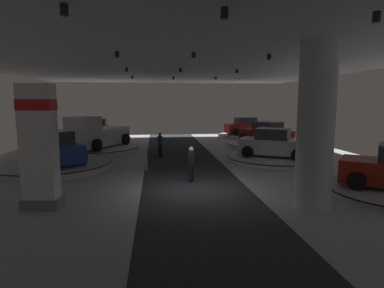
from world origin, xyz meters
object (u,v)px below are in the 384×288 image
column_right (316,127)px  visitor_walking_far (160,143)px  display_car_far_right (266,134)px  display_platform_mid_left (53,165)px  display_car_deep_left (95,129)px  display_car_deep_right (246,127)px  pickup_truck_far_left (96,135)px  display_platform_deep_left (95,138)px  display_platform_far_right (265,145)px  visitor_walking_near (191,162)px  display_car_mid_left (53,149)px  display_car_mid_right (274,144)px  display_platform_mid_right (274,158)px  display_platform_deep_right (247,136)px  brand_sign_pylon (39,145)px  display_platform_far_left (99,148)px

column_right → visitor_walking_far: 11.75m
display_car_far_right → display_platform_mid_left: size_ratio=0.76×
display_car_deep_left → display_car_deep_right: bearing=2.7°
column_right → display_car_far_right: bearing=76.7°
pickup_truck_far_left → display_platform_deep_left: size_ratio=1.12×
display_platform_far_right → visitor_walking_near: bearing=-124.2°
display_car_mid_left → visitor_walking_far: display_car_mid_left is taller
display_platform_deep_left → visitor_walking_far: size_ratio=3.19×
display_car_mid_left → display_platform_far_right: bearing=25.7°
visitor_walking_near → display_platform_mid_left: bearing=152.3°
display_car_mid_right → visitor_walking_near: bearing=-139.5°
display_platform_deep_left → column_right: bearing=-62.0°
display_platform_mid_right → display_car_mid_right: bearing=149.3°
display_car_mid_right → display_platform_mid_left: bearing=-174.8°
display_platform_deep_left → display_platform_far_right: bearing=-23.9°
display_platform_far_right → display_car_mid_left: display_car_mid_left is taller
display_platform_deep_right → visitor_walking_near: (-7.52, -17.37, 0.76)m
pickup_truck_far_left → display_car_mid_right: 12.56m
brand_sign_pylon → display_car_mid_right: bearing=35.1°
display_car_mid_left → display_car_mid_right: bearing=5.3°
display_platform_deep_right → display_car_deep_left: display_car_deep_left is taller
brand_sign_pylon → display_car_mid_right: 13.50m
display_platform_mid_left → display_car_deep_right: bearing=43.4°
display_car_deep_left → display_car_mid_left: size_ratio=0.97×
display_car_deep_right → display_platform_mid_right: size_ratio=0.75×
display_platform_deep_left → visitor_walking_far: bearing=-59.4°
column_right → display_platform_far_left: bearing=124.0°
display_platform_mid_left → display_car_mid_left: size_ratio=1.36×
display_car_mid_left → visitor_walking_near: bearing=-27.6°
display_platform_far_left → display_car_mid_right: size_ratio=1.25×
display_platform_deep_left → visitor_walking_near: visitor_walking_near is taller
display_car_deep_left → brand_sign_pylon: bearing=-84.7°
display_platform_mid_right → display_platform_mid_left: display_platform_mid_left is taller
display_car_deep_left → display_car_far_right: bearing=-24.0°
display_platform_mid_right → brand_sign_pylon: bearing=-145.1°
display_platform_mid_left → column_right: bearing=-35.1°
display_car_deep_left → visitor_walking_far: (5.90, -10.04, -0.11)m
visitor_walking_near → display_platform_deep_left: bearing=113.4°
brand_sign_pylon → display_platform_far_right: brand_sign_pylon is taller
column_right → display_car_deep_right: (3.79, 21.21, -1.72)m
brand_sign_pylon → pickup_truck_far_left: size_ratio=0.73×
display_platform_mid_right → display_platform_mid_left: size_ratio=0.96×
display_platform_far_right → column_right: bearing=-103.2°
display_car_deep_left → visitor_walking_far: 11.65m
display_car_deep_right → display_platform_deep_left: display_car_deep_right is taller
pickup_truck_far_left → display_car_deep_left: (-1.32, 6.82, -0.15)m
display_platform_far_left → visitor_walking_near: 11.67m
display_car_far_right → display_platform_mid_right: 5.80m
visitor_walking_near → display_car_deep_left: bearing=113.3°
brand_sign_pylon → display_car_mid_right: (11.01, 7.72, -1.15)m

